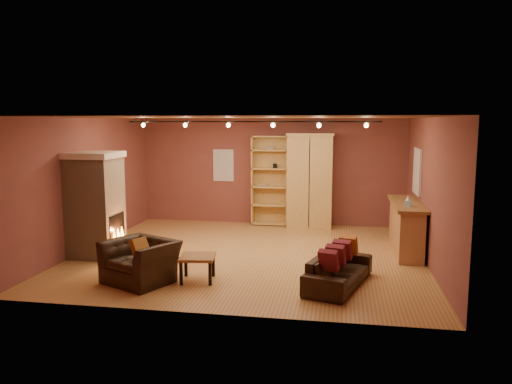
% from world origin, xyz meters
% --- Properties ---
extents(floor, '(7.00, 7.00, 0.00)m').
position_xyz_m(floor, '(0.00, 0.00, 0.00)').
color(floor, '#9D6D37').
rests_on(floor, ground).
extents(ceiling, '(7.00, 7.00, 0.00)m').
position_xyz_m(ceiling, '(0.00, 0.00, 2.80)').
color(ceiling, brown).
rests_on(ceiling, back_wall).
extents(back_wall, '(7.00, 0.02, 2.80)m').
position_xyz_m(back_wall, '(0.00, 3.25, 1.40)').
color(back_wall, brown).
rests_on(back_wall, floor).
extents(left_wall, '(0.02, 6.50, 2.80)m').
position_xyz_m(left_wall, '(-3.50, 0.00, 1.40)').
color(left_wall, brown).
rests_on(left_wall, floor).
extents(right_wall, '(0.02, 6.50, 2.80)m').
position_xyz_m(right_wall, '(3.50, 0.00, 1.40)').
color(right_wall, brown).
rests_on(right_wall, floor).
extents(fireplace, '(1.01, 0.98, 2.12)m').
position_xyz_m(fireplace, '(-3.04, -0.60, 1.06)').
color(fireplace, tan).
rests_on(fireplace, floor).
extents(back_window, '(0.56, 0.04, 0.86)m').
position_xyz_m(back_window, '(-1.30, 3.23, 1.55)').
color(back_window, beige).
rests_on(back_window, back_wall).
extents(bookcase, '(0.96, 0.37, 2.36)m').
position_xyz_m(bookcase, '(-0.00, 3.13, 1.20)').
color(bookcase, tan).
rests_on(bookcase, floor).
extents(armoire, '(1.19, 0.68, 2.43)m').
position_xyz_m(armoire, '(1.05, 2.94, 1.22)').
color(armoire, tan).
rests_on(armoire, floor).
extents(bar_counter, '(0.60, 2.21, 1.06)m').
position_xyz_m(bar_counter, '(3.20, 0.76, 0.54)').
color(bar_counter, '#B18051').
rests_on(bar_counter, floor).
extents(tissue_box, '(0.14, 0.14, 0.22)m').
position_xyz_m(tissue_box, '(3.15, 0.24, 1.15)').
color(tissue_box, '#8BBEDE').
rests_on(tissue_box, bar_counter).
extents(right_window, '(0.05, 0.90, 1.00)m').
position_xyz_m(right_window, '(3.47, 1.40, 1.65)').
color(right_window, beige).
rests_on(right_window, right_wall).
extents(loveseat, '(1.01, 1.86, 0.75)m').
position_xyz_m(loveseat, '(1.84, -1.67, 0.36)').
color(loveseat, black).
rests_on(loveseat, floor).
extents(armchair, '(1.31, 1.13, 0.97)m').
position_xyz_m(armchair, '(-1.50, -2.06, 0.49)').
color(armchair, black).
rests_on(armchair, floor).
extents(coffee_table, '(0.66, 0.66, 0.44)m').
position_xyz_m(coffee_table, '(-0.56, -1.82, 0.38)').
color(coffee_table, olive).
rests_on(coffee_table, floor).
extents(track_rail, '(5.20, 0.09, 0.13)m').
position_xyz_m(track_rail, '(0.00, 0.20, 2.69)').
color(track_rail, black).
rests_on(track_rail, ceiling).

